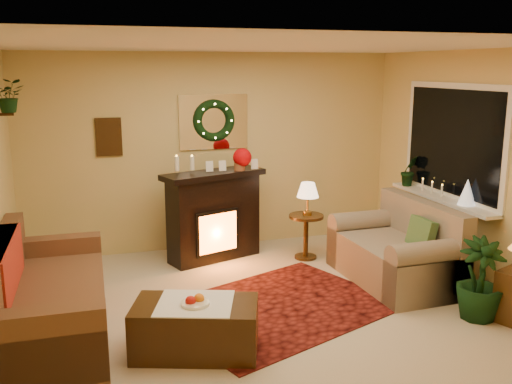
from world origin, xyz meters
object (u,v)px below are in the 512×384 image
object	(u,v)px
coffee_table	(196,329)
fireplace	(214,217)
loveseat	(394,246)
side_table_round	(306,234)
sofa	(51,290)

from	to	relation	value
coffee_table	fireplace	bearing A→B (deg)	92.37
loveseat	coffee_table	world-z (taller)	loveseat
fireplace	side_table_round	world-z (taller)	fireplace
sofa	coffee_table	bearing A→B (deg)	-30.24
side_table_round	coffee_table	size ratio (longest dim) A/B	0.54
side_table_round	sofa	bearing A→B (deg)	-156.83
loveseat	side_table_round	size ratio (longest dim) A/B	2.75
side_table_round	coffee_table	xyz separation A→B (m)	(-1.84, -2.02, -0.11)
fireplace	loveseat	distance (m)	2.25
fireplace	loveseat	xyz separation A→B (m)	(1.77, -1.38, -0.13)
sofa	side_table_round	xyz separation A→B (m)	(3.02, 1.29, -0.10)
loveseat	side_table_round	xyz separation A→B (m)	(-0.65, 1.04, -0.09)
loveseat	side_table_round	bearing A→B (deg)	120.50
sofa	coffee_table	size ratio (longest dim) A/B	2.03
sofa	fireplace	distance (m)	2.51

